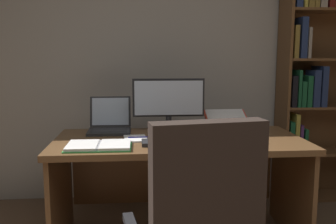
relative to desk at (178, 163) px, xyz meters
The scene contains 11 objects.
wall_back 1.17m from the desk, 90.51° to the left, with size 5.70×0.12×2.70m, color #B2ADA3.
desk is the anchor object (origin of this frame).
bookshelf 1.54m from the desk, 25.71° to the left, with size 0.82×0.30×2.13m.
monitor 0.45m from the desk, 104.50° to the left, with size 0.54×0.16×0.40m.
laptop 0.59m from the desk, 158.14° to the left, with size 0.31×0.32×0.25m.
keyboard 0.33m from the desk, 101.32° to the right, with size 0.42×0.15×0.02m, color #232326.
computer_mouse 0.41m from the desk, 44.36° to the right, with size 0.06×0.10×0.04m, color #232326.
reading_stand_with_book 0.56m from the desk, 32.22° to the left, with size 0.34×0.29×0.13m.
open_binder 0.64m from the desk, 150.67° to the right, with size 0.40×0.27×0.02m.
notepad 0.37m from the desk, 164.58° to the right, with size 0.15×0.21×0.01m, color white.
pen 0.36m from the desk, 163.54° to the right, with size 0.01×0.01×0.14m, color navy.
Camera 1 is at (-0.28, -0.98, 1.30)m, focal length 39.79 mm.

